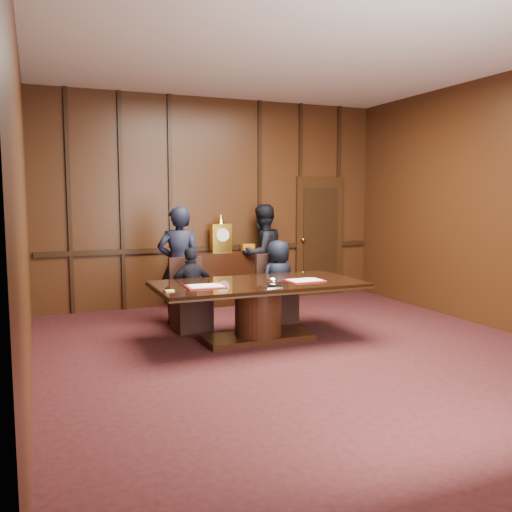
{
  "coord_description": "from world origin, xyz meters",
  "views": [
    {
      "loc": [
        -2.91,
        -5.41,
        1.84
      ],
      "look_at": [
        -0.19,
        1.23,
        1.05
      ],
      "focal_mm": 38.0,
      "sensor_mm": 36.0,
      "label": 1
    }
  ],
  "objects_px": {
    "signatory_left": "(192,290)",
    "witness_left": "(179,265)",
    "signatory_right": "(278,282)",
    "witness_right": "(262,254)",
    "conference_table": "(258,301)",
    "sideboard": "(221,276)"
  },
  "relations": [
    {
      "from": "sideboard",
      "to": "signatory_right",
      "type": "relative_size",
      "value": 1.32
    },
    {
      "from": "witness_left",
      "to": "conference_table",
      "type": "bearing_deg",
      "value": 128.93
    },
    {
      "from": "signatory_left",
      "to": "witness_left",
      "type": "height_order",
      "value": "witness_left"
    },
    {
      "from": "witness_left",
      "to": "witness_right",
      "type": "relative_size",
      "value": 1.0
    },
    {
      "from": "sideboard",
      "to": "witness_right",
      "type": "distance_m",
      "value": 0.8
    },
    {
      "from": "conference_table",
      "to": "witness_left",
      "type": "distance_m",
      "value": 1.52
    },
    {
      "from": "sideboard",
      "to": "witness_right",
      "type": "relative_size",
      "value": 0.94
    },
    {
      "from": "conference_table",
      "to": "witness_right",
      "type": "distance_m",
      "value": 2.48
    },
    {
      "from": "sideboard",
      "to": "signatory_left",
      "type": "height_order",
      "value": "sideboard"
    },
    {
      "from": "signatory_right",
      "to": "sideboard",
      "type": "bearing_deg",
      "value": -89.19
    },
    {
      "from": "witness_left",
      "to": "witness_right",
      "type": "height_order",
      "value": "witness_right"
    },
    {
      "from": "signatory_right",
      "to": "witness_right",
      "type": "xyz_separation_m",
      "value": [
        0.36,
        1.44,
        0.25
      ]
    },
    {
      "from": "witness_right",
      "to": "signatory_right",
      "type": "bearing_deg",
      "value": 56.46
    },
    {
      "from": "sideboard",
      "to": "conference_table",
      "type": "relative_size",
      "value": 0.61
    },
    {
      "from": "witness_right",
      "to": "witness_left",
      "type": "bearing_deg",
      "value": 8.93
    },
    {
      "from": "conference_table",
      "to": "sideboard",
      "type": "bearing_deg",
      "value": 82.61
    },
    {
      "from": "witness_left",
      "to": "signatory_left",
      "type": "bearing_deg",
      "value": 105.58
    },
    {
      "from": "sideboard",
      "to": "conference_table",
      "type": "bearing_deg",
      "value": -97.39
    },
    {
      "from": "signatory_right",
      "to": "signatory_left",
      "type": "bearing_deg",
      "value": -11.17
    },
    {
      "from": "conference_table",
      "to": "signatory_right",
      "type": "xyz_separation_m",
      "value": [
        0.65,
        0.8,
        0.1
      ]
    },
    {
      "from": "sideboard",
      "to": "witness_right",
      "type": "bearing_deg",
      "value": -12.97
    },
    {
      "from": "signatory_left",
      "to": "signatory_right",
      "type": "bearing_deg",
      "value": 176.57
    }
  ]
}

